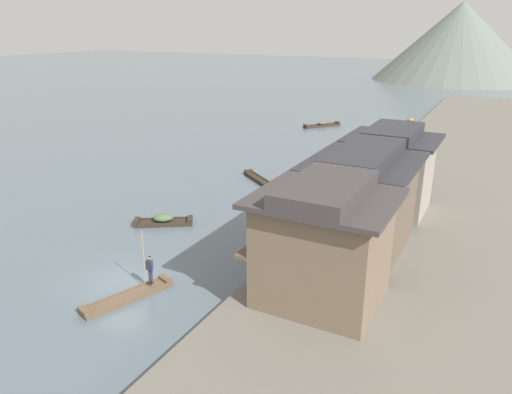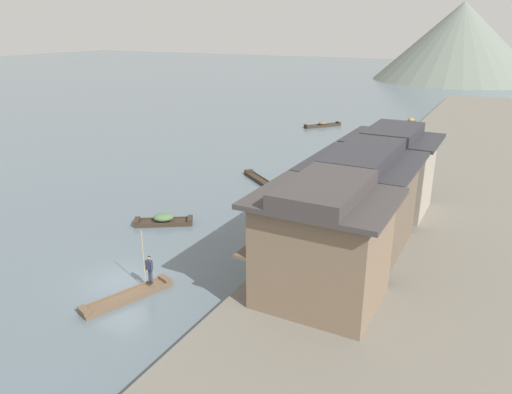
# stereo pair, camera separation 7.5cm
# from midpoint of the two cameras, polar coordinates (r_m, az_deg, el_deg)

# --- Properties ---
(ground_plane) EXTENTS (400.00, 400.00, 0.00)m
(ground_plane) POSITION_cam_midpoint_polar(r_m,az_deg,el_deg) (28.23, -15.70, -9.62)
(ground_plane) COLOR slate
(riverbank_right) EXTENTS (18.00, 110.00, 0.60)m
(riverbank_right) POSITION_cam_midpoint_polar(r_m,az_deg,el_deg) (49.18, 24.53, 2.36)
(riverbank_right) COLOR #6B665B
(riverbank_right) RESTS_ON ground
(boat_foreground_poled) EXTENTS (2.56, 5.01, 0.41)m
(boat_foreground_poled) POSITION_cam_midpoint_polar(r_m,az_deg,el_deg) (26.39, -15.03, -11.42)
(boat_foreground_poled) COLOR brown
(boat_foreground_poled) RESTS_ON ground
(boatman_person) EXTENTS (0.57, 0.28, 3.04)m
(boatman_person) POSITION_cam_midpoint_polar(r_m,az_deg,el_deg) (26.35, -12.54, -8.04)
(boatman_person) COLOR black
(boatman_person) RESTS_ON boat_foreground_poled
(boat_moored_nearest) EXTENTS (1.15, 5.87, 0.44)m
(boat_moored_nearest) POSITION_cam_midpoint_polar(r_m,az_deg,el_deg) (34.07, 3.88, -3.38)
(boat_moored_nearest) COLOR #423328
(boat_moored_nearest) RESTS_ON ground
(boat_moored_second) EXTENTS (1.14, 4.55, 0.64)m
(boat_moored_second) POSITION_cam_midpoint_polar(r_m,az_deg,el_deg) (53.27, 12.65, 4.82)
(boat_moored_second) COLOR #232326
(boat_moored_second) RESTS_ON ground
(boat_moored_third) EXTENTS (4.19, 5.01, 0.75)m
(boat_moored_third) POSITION_cam_midpoint_polar(r_m,az_deg,el_deg) (69.10, 7.97, 8.50)
(boat_moored_third) COLOR #33281E
(boat_moored_third) RESTS_ON ground
(boat_moored_far) EXTENTS (4.88, 3.99, 0.45)m
(boat_moored_far) POSITION_cam_midpoint_polar(r_m,az_deg,el_deg) (43.82, 0.55, 2.01)
(boat_moored_far) COLOR #33281E
(boat_moored_far) RESTS_ON ground
(boat_midriver_drifting) EXTENTS (1.40, 5.67, 0.69)m
(boat_midriver_drifting) POSITION_cam_midpoint_polar(r_m,az_deg,el_deg) (62.77, 15.34, 6.83)
(boat_midriver_drifting) COLOR #232326
(boat_midriver_drifting) RESTS_ON ground
(boat_midriver_upstream) EXTENTS (1.35, 4.76, 0.82)m
(boat_midriver_upstream) POSITION_cam_midpoint_polar(r_m,az_deg,el_deg) (68.61, 17.30, 7.75)
(boat_midriver_upstream) COLOR #33281E
(boat_midriver_upstream) RESTS_ON ground
(boat_upstream_distant) EXTENTS (1.62, 3.81, 0.79)m
(boat_upstream_distant) POSITION_cam_midpoint_polar(r_m,az_deg,el_deg) (74.44, 18.04, 8.57)
(boat_upstream_distant) COLOR brown
(boat_upstream_distant) RESTS_ON ground
(boat_crossing_west) EXTENTS (4.06, 3.17, 0.82)m
(boat_crossing_west) POSITION_cam_midpoint_polar(r_m,az_deg,el_deg) (35.03, -10.89, -2.76)
(boat_crossing_west) COLOR #33281E
(boat_crossing_west) RESTS_ON ground
(house_waterfront_nearest) EXTENTS (6.77, 5.99, 6.14)m
(house_waterfront_nearest) POSITION_cam_midpoint_polar(r_m,az_deg,el_deg) (23.37, 7.99, -5.48)
(house_waterfront_nearest) COLOR #75604C
(house_waterfront_nearest) RESTS_ON riverbank_right
(house_waterfront_second) EXTENTS (6.48, 7.71, 6.14)m
(house_waterfront_second) POSITION_cam_midpoint_polar(r_m,az_deg,el_deg) (29.59, 12.45, -0.28)
(house_waterfront_second) COLOR brown
(house_waterfront_second) RESTS_ON riverbank_right
(house_waterfront_tall) EXTENTS (6.62, 5.89, 6.14)m
(house_waterfront_tall) POSITION_cam_midpoint_polar(r_m,az_deg,el_deg) (36.18, 15.71, 3.14)
(house_waterfront_tall) COLOR gray
(house_waterfront_tall) RESTS_ON riverbank_right
(mooring_post_dock_near) EXTENTS (0.20, 0.20, 0.88)m
(mooring_post_dock_near) POSITION_cam_midpoint_polar(r_m,az_deg,el_deg) (27.88, 2.32, -6.79)
(mooring_post_dock_near) COLOR #473828
(mooring_post_dock_near) RESTS_ON riverbank_right
(mooring_post_dock_mid) EXTENTS (0.20, 0.20, 0.88)m
(mooring_post_dock_mid) POSITION_cam_midpoint_polar(r_m,az_deg,el_deg) (36.84, 9.41, -0.29)
(mooring_post_dock_mid) COLOR #473828
(mooring_post_dock_mid) RESTS_ON riverbank_right
(hill_far_west) EXTENTS (42.02, 42.02, 19.40)m
(hill_far_west) POSITION_cam_midpoint_polar(r_m,az_deg,el_deg) (138.94, 23.13, 16.68)
(hill_far_west) COLOR slate
(hill_far_west) RESTS_ON ground
(hill_far_centre) EXTENTS (36.91, 36.91, 13.45)m
(hill_far_centre) POSITION_cam_midpoint_polar(r_m,az_deg,el_deg) (147.70, 22.99, 15.62)
(hill_far_centre) COLOR #5B6B5B
(hill_far_centre) RESTS_ON ground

